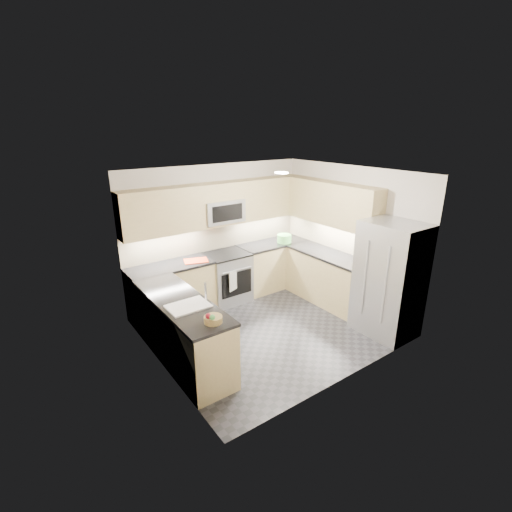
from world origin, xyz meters
The scene contains 35 objects.
floor centered at (0.00, 0.00, 0.00)m, with size 3.60×3.20×0.00m, color #232328.
ceiling centered at (0.00, 0.00, 2.50)m, with size 3.60×3.20×0.02m, color beige.
wall_back centered at (0.00, 1.60, 1.25)m, with size 3.60×0.02×2.50m, color beige.
wall_front centered at (0.00, -1.60, 1.25)m, with size 3.60×0.02×2.50m, color beige.
wall_left centered at (-1.80, 0.00, 1.25)m, with size 0.02×3.20×2.50m, color beige.
wall_right centered at (1.80, 0.00, 1.25)m, with size 0.02×3.20×2.50m, color beige.
base_cab_back_left centered at (-1.09, 1.30, 0.45)m, with size 1.42×0.60×0.90m, color tan.
base_cab_back_right centered at (1.09, 1.30, 0.45)m, with size 1.42×0.60×0.90m, color tan.
base_cab_right centered at (1.50, 0.15, 0.45)m, with size 0.60×1.70×0.90m, color tan.
base_cab_peninsula centered at (-1.50, 0.00, 0.45)m, with size 0.60×2.00×0.90m, color tan.
countertop_back_left centered at (-1.09, 1.30, 0.92)m, with size 1.42×0.63×0.04m, color black.
countertop_back_right centered at (1.09, 1.30, 0.92)m, with size 1.42×0.63×0.04m, color black.
countertop_right centered at (1.50, 0.15, 0.92)m, with size 0.63×1.70×0.04m, color black.
countertop_peninsula centered at (-1.50, 0.00, 0.92)m, with size 0.63×2.00×0.04m, color black.
upper_cab_back centered at (0.00, 1.43, 1.83)m, with size 3.60×0.35×0.75m, color tan.
upper_cab_right centered at (1.62, 0.28, 1.83)m, with size 0.35×1.95×0.75m, color tan.
backsplash_back centered at (0.00, 1.60, 1.20)m, with size 3.60×0.01×0.51m, color #C7B590.
backsplash_right centered at (1.80, 0.45, 1.20)m, with size 0.01×2.30×0.51m, color #C7B590.
gas_range centered at (0.00, 1.28, 0.46)m, with size 0.76×0.65×0.91m, color #96989D.
range_cooktop centered at (0.00, 1.28, 0.92)m, with size 0.76×0.65×0.03m, color black.
oven_door_glass centered at (0.00, 0.95, 0.45)m, with size 0.62×0.02×0.45m, color black.
oven_handle centered at (0.00, 0.93, 0.72)m, with size 0.02×0.02×0.60m, color #B2B5BA.
microwave centered at (0.00, 1.40, 1.70)m, with size 0.76×0.40×0.40m, color #93969A.
microwave_door centered at (0.00, 1.20, 1.70)m, with size 0.60×0.01×0.28m, color black.
refrigerator centered at (1.45, -1.15, 0.90)m, with size 0.70×0.90×1.80m, color #9C9EA4.
fridge_handle_left centered at (1.08, -1.33, 0.95)m, with size 0.02×0.02×1.20m, color #B2B5BA.
fridge_handle_right centered at (1.08, -0.97, 0.95)m, with size 0.02×0.02×1.20m, color #B2B5BA.
sink_basin centered at (-1.50, -0.25, 0.88)m, with size 0.52×0.38×0.16m, color white.
faucet centered at (-1.24, -0.25, 1.08)m, with size 0.03×0.03×0.28m, color silver.
utensil_bowl centered at (1.27, 1.17, 1.02)m, with size 0.28×0.28×0.16m, color #5DBF51.
cutting_board centered at (-0.64, 1.22, 0.95)m, with size 0.40×0.28×0.01m, color #EE3C16.
fruit_basket centered at (-1.43, -0.79, 0.98)m, with size 0.22×0.22×0.08m, color #A6894D.
fruit_apple centered at (-1.50, -0.80, 1.05)m, with size 0.07×0.07×0.07m, color maroon.
fruit_pear centered at (-1.48, -0.85, 1.05)m, with size 0.07×0.07×0.07m, color green.
dish_towel_check centered at (-0.10, 0.91, 0.55)m, with size 0.20×0.02×0.37m, color silver.
Camera 1 is at (-3.27, -4.22, 3.14)m, focal length 26.00 mm.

